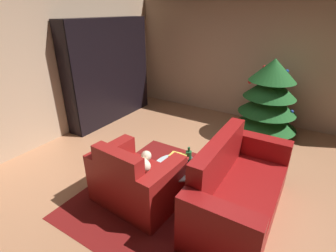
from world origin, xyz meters
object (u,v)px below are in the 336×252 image
armchair_red (135,181)px  bottle_on_table (189,157)px  couch_red (237,190)px  decorated_tree (269,99)px  bookshelf_unit (114,72)px  coffee_table (177,169)px  book_stack_on_table (178,160)px

armchair_red → bottle_on_table: armchair_red is taller
armchair_red → couch_red: size_ratio=0.62×
bottle_on_table → decorated_tree: bearing=77.5°
bookshelf_unit → coffee_table: size_ratio=3.48×
book_stack_on_table → bottle_on_table: bearing=47.1°
couch_red → armchair_red: bearing=-156.7°
coffee_table → book_stack_on_table: 0.12m
armchair_red → bottle_on_table: (0.44, 0.57, 0.19)m
bookshelf_unit → armchair_red: 3.01m
armchair_red → coffee_table: (0.36, 0.42, 0.06)m
bookshelf_unit → armchair_red: bookshelf_unit is taller
bookshelf_unit → coffee_table: (2.48, -1.59, -0.64)m
coffee_table → decorated_tree: decorated_tree is taller
coffee_table → book_stack_on_table: book_stack_on_table is taller
decorated_tree → bookshelf_unit: bearing=-166.1°
armchair_red → book_stack_on_table: armchair_red is taller
couch_red → bottle_on_table: 0.71m
couch_red → book_stack_on_table: (-0.78, -0.02, 0.16)m
armchair_red → book_stack_on_table: 0.60m
bookshelf_unit → couch_red: size_ratio=1.22×
bottle_on_table → bookshelf_unit: bearing=150.6°
book_stack_on_table → bottle_on_table: size_ratio=1.04×
bookshelf_unit → book_stack_on_table: bookshelf_unit is taller
armchair_red → decorated_tree: bearing=71.6°
couch_red → bottle_on_table: couch_red is taller
couch_red → coffee_table: 0.77m
couch_red → coffee_table: size_ratio=2.84×
bottle_on_table → decorated_tree: 2.26m
coffee_table → decorated_tree: 2.44m
armchair_red → decorated_tree: (0.92, 2.76, 0.43)m
couch_red → book_stack_on_table: size_ratio=7.33×
bookshelf_unit → decorated_tree: 3.15m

